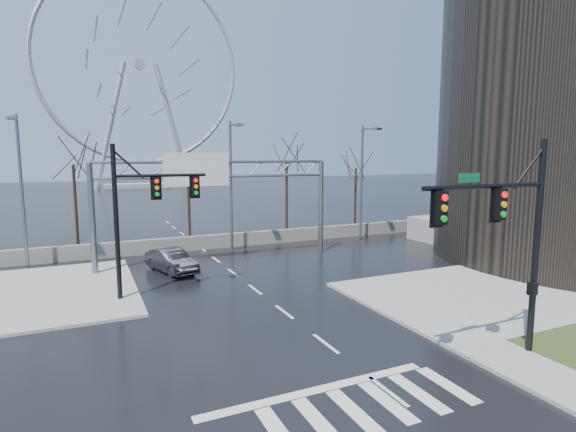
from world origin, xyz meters
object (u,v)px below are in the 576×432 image
signal_mast_near (513,229)px  car (172,261)px  signal_mast_far (139,207)px  sign_gantry (213,189)px  ferris_wheel (140,73)px

signal_mast_near → car: bearing=115.9°
signal_mast_far → sign_gantry: size_ratio=0.49×
ferris_wheel → signal_mast_far: bearing=-97.2°
sign_gantry → ferris_wheel: bearing=86.2°
signal_mast_near → ferris_wheel: bearing=90.1°
sign_gantry → car: (-3.14, -1.15, -4.44)m
ferris_wheel → sign_gantry: bearing=-93.8°
car → signal_mast_far: bearing=-133.2°
sign_gantry → car: bearing=-159.9°
signal_mast_far → signal_mast_near: bearing=-49.7°
car → signal_mast_near: bearing=-81.4°
sign_gantry → car: size_ratio=3.64×
signal_mast_near → car: signal_mast_near is taller
ferris_wheel → car: bearing=-96.0°
ferris_wheel → car: size_ratio=11.32×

